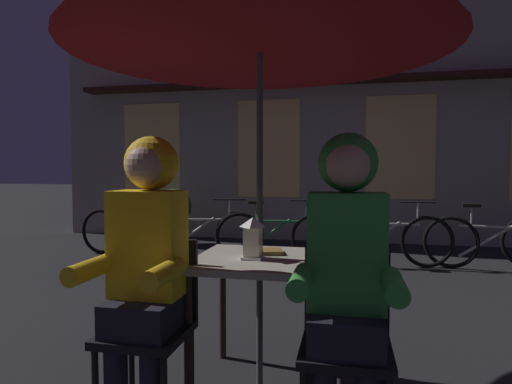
{
  "coord_description": "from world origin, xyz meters",
  "views": [
    {
      "loc": [
        0.48,
        -2.35,
        1.23
      ],
      "look_at": [
        0.0,
        -0.1,
        1.11
      ],
      "focal_mm": 30.2,
      "sensor_mm": 36.0,
      "label": 1
    }
  ],
  "objects_px": {
    "cafe_table": "(260,275)",
    "patio_umbrella": "(260,18)",
    "lantern": "(253,237)",
    "bicycle_fifth": "(497,243)",
    "person_left_hooded": "(146,249)",
    "chair_left": "(152,317)",
    "book": "(265,252)",
    "bicycle_second": "(202,234)",
    "bicycle_third": "(277,236)",
    "potted_plant": "(173,211)",
    "person_right_hooded": "(347,257)",
    "chair_right": "(346,332)",
    "bicycle_fourth": "(385,240)",
    "bicycle_nearest": "(131,232)"
  },
  "relations": [
    {
      "from": "person_left_hooded",
      "to": "bicycle_fifth",
      "type": "relative_size",
      "value": 0.84
    },
    {
      "from": "person_right_hooded",
      "to": "potted_plant",
      "type": "relative_size",
      "value": 1.52
    },
    {
      "from": "book",
      "to": "potted_plant",
      "type": "bearing_deg",
      "value": 103.49
    },
    {
      "from": "chair_right",
      "to": "person_right_hooded",
      "type": "xyz_separation_m",
      "value": [
        0.0,
        -0.06,
        0.36
      ]
    },
    {
      "from": "cafe_table",
      "to": "bicycle_second",
      "type": "relative_size",
      "value": 0.44
    },
    {
      "from": "bicycle_second",
      "to": "bicycle_third",
      "type": "height_order",
      "value": "same"
    },
    {
      "from": "book",
      "to": "chair_left",
      "type": "bearing_deg",
      "value": -151.58
    },
    {
      "from": "book",
      "to": "bicycle_third",
      "type": "bearing_deg",
      "value": 82.23
    },
    {
      "from": "patio_umbrella",
      "to": "bicycle_fifth",
      "type": "height_order",
      "value": "patio_umbrella"
    },
    {
      "from": "lantern",
      "to": "bicycle_fifth",
      "type": "xyz_separation_m",
      "value": [
        2.28,
        3.35,
        -0.51
      ]
    },
    {
      "from": "lantern",
      "to": "person_left_hooded",
      "type": "bearing_deg",
      "value": -140.19
    },
    {
      "from": "chair_right",
      "to": "bicycle_second",
      "type": "relative_size",
      "value": 0.52
    },
    {
      "from": "bicycle_third",
      "to": "potted_plant",
      "type": "distance_m",
      "value": 2.16
    },
    {
      "from": "cafe_table",
      "to": "person_left_hooded",
      "type": "distance_m",
      "value": 0.67
    },
    {
      "from": "lantern",
      "to": "chair_left",
      "type": "bearing_deg",
      "value": -144.73
    },
    {
      "from": "bicycle_second",
      "to": "bicycle_fifth",
      "type": "relative_size",
      "value": 1.0
    },
    {
      "from": "person_right_hooded",
      "to": "bicycle_fifth",
      "type": "height_order",
      "value": "person_right_hooded"
    },
    {
      "from": "lantern",
      "to": "potted_plant",
      "type": "xyz_separation_m",
      "value": [
        -2.31,
        4.35,
        -0.32
      ]
    },
    {
      "from": "bicycle_nearest",
      "to": "bicycle_fourth",
      "type": "distance_m",
      "value": 3.49
    },
    {
      "from": "bicycle_nearest",
      "to": "book",
      "type": "bearing_deg",
      "value": -50.93
    },
    {
      "from": "cafe_table",
      "to": "bicycle_nearest",
      "type": "relative_size",
      "value": 0.44
    },
    {
      "from": "patio_umbrella",
      "to": "cafe_table",
      "type": "bearing_deg",
      "value": 0.0
    },
    {
      "from": "bicycle_nearest",
      "to": "person_right_hooded",
      "type": "bearing_deg",
      "value": -50.58
    },
    {
      "from": "bicycle_second",
      "to": "potted_plant",
      "type": "height_order",
      "value": "potted_plant"
    },
    {
      "from": "chair_left",
      "to": "book",
      "type": "relative_size",
      "value": 4.35
    },
    {
      "from": "book",
      "to": "person_right_hooded",
      "type": "bearing_deg",
      "value": -64.36
    },
    {
      "from": "chair_left",
      "to": "bicycle_fourth",
      "type": "relative_size",
      "value": 0.52
    },
    {
      "from": "lantern",
      "to": "person_left_hooded",
      "type": "distance_m",
      "value": 0.59
    },
    {
      "from": "person_left_hooded",
      "to": "bicycle_fifth",
      "type": "xyz_separation_m",
      "value": [
        2.73,
        3.72,
        -0.5
      ]
    },
    {
      "from": "bicycle_third",
      "to": "person_left_hooded",
      "type": "bearing_deg",
      "value": -90.64
    },
    {
      "from": "person_left_hooded",
      "to": "potted_plant",
      "type": "bearing_deg",
      "value": 111.48
    },
    {
      "from": "person_left_hooded",
      "to": "bicycle_fifth",
      "type": "bearing_deg",
      "value": 53.76
    },
    {
      "from": "cafe_table",
      "to": "chair_left",
      "type": "xyz_separation_m",
      "value": [
        -0.48,
        -0.37,
        -0.15
      ]
    },
    {
      "from": "person_left_hooded",
      "to": "bicycle_second",
      "type": "distance_m",
      "value": 3.87
    },
    {
      "from": "bicycle_second",
      "to": "patio_umbrella",
      "type": "bearing_deg",
      "value": -65.51
    },
    {
      "from": "patio_umbrella",
      "to": "bicycle_fifth",
      "type": "xyz_separation_m",
      "value": [
        2.25,
        3.3,
        -1.71
      ]
    },
    {
      "from": "chair_left",
      "to": "bicycle_third",
      "type": "height_order",
      "value": "chair_left"
    },
    {
      "from": "lantern",
      "to": "chair_right",
      "type": "distance_m",
      "value": 0.71
    },
    {
      "from": "lantern",
      "to": "bicycle_nearest",
      "type": "bearing_deg",
      "value": 127.28
    },
    {
      "from": "bicycle_third",
      "to": "potted_plant",
      "type": "bearing_deg",
      "value": 152.23
    },
    {
      "from": "chair_right",
      "to": "bicycle_third",
      "type": "bearing_deg",
      "value": 104.07
    },
    {
      "from": "chair_right",
      "to": "person_left_hooded",
      "type": "xyz_separation_m",
      "value": [
        -0.96,
        -0.06,
        0.36
      ]
    },
    {
      "from": "bicycle_fifth",
      "to": "book",
      "type": "height_order",
      "value": "bicycle_fifth"
    },
    {
      "from": "cafe_table",
      "to": "bicycle_third",
      "type": "xyz_separation_m",
      "value": [
        -0.44,
        3.3,
        -0.29
      ]
    },
    {
      "from": "cafe_table",
      "to": "patio_umbrella",
      "type": "distance_m",
      "value": 1.42
    },
    {
      "from": "cafe_table",
      "to": "book",
      "type": "height_order",
      "value": "book"
    },
    {
      "from": "bicycle_fifth",
      "to": "book",
      "type": "relative_size",
      "value": 8.34
    },
    {
      "from": "chair_left",
      "to": "bicycle_fifth",
      "type": "height_order",
      "value": "chair_left"
    },
    {
      "from": "chair_left",
      "to": "book",
      "type": "xyz_separation_m",
      "value": [
        0.49,
        0.48,
        0.26
      ]
    },
    {
      "from": "bicycle_third",
      "to": "bicycle_fourth",
      "type": "bearing_deg",
      "value": -0.01
    }
  ]
}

